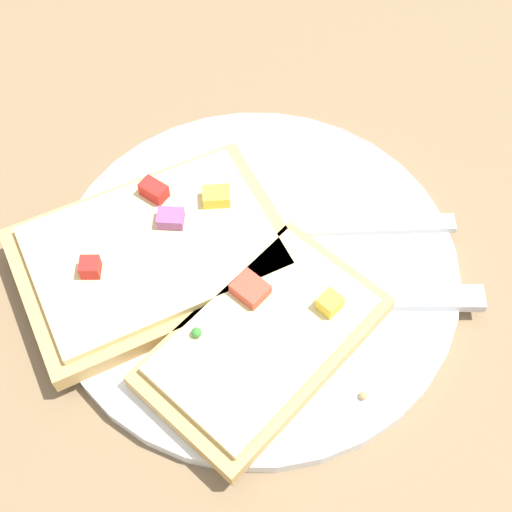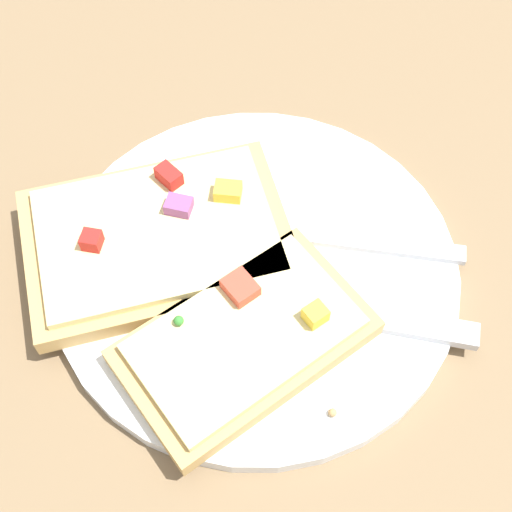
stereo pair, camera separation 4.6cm
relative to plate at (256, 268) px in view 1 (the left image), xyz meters
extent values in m
plane|color=#7F6647|center=(0.00, 0.00, -0.01)|extent=(4.00, 4.00, 0.00)
cylinder|color=white|center=(0.00, 0.00, 0.00)|extent=(0.27, 0.27, 0.01)
cube|color=silver|center=(-0.06, -0.04, 0.01)|extent=(0.14, 0.03, 0.01)
cube|color=silver|center=(0.03, -0.02, 0.01)|extent=(0.06, 0.03, 0.01)
cube|color=silver|center=(0.07, -0.03, 0.01)|extent=(0.03, 0.01, 0.00)
cube|color=silver|center=(0.07, -0.02, 0.01)|extent=(0.03, 0.01, 0.00)
cube|color=silver|center=(0.07, -0.01, 0.01)|extent=(0.03, 0.01, 0.00)
cube|color=silver|center=(0.07, 0.00, 0.01)|extent=(0.03, 0.01, 0.00)
cube|color=silver|center=(-0.11, 0.02, 0.01)|extent=(0.08, 0.02, 0.01)
cube|color=silver|center=(0.00, 0.03, 0.01)|extent=(0.13, 0.03, 0.00)
cube|color=tan|center=(0.07, 0.01, 0.01)|extent=(0.21, 0.19, 0.01)
cube|color=beige|center=(0.07, 0.01, 0.02)|extent=(0.18, 0.17, 0.01)
cube|color=yellow|center=(0.03, -0.03, 0.03)|extent=(0.02, 0.02, 0.01)
cube|color=red|center=(0.10, 0.03, 0.03)|extent=(0.01, 0.01, 0.01)
cube|color=red|center=(0.07, -0.03, 0.03)|extent=(0.02, 0.02, 0.01)
cube|color=#934C8E|center=(0.06, -0.01, 0.03)|extent=(0.02, 0.01, 0.01)
cube|color=tan|center=(-0.01, 0.06, 0.01)|extent=(0.16, 0.17, 0.01)
cube|color=beige|center=(-0.01, 0.06, 0.02)|extent=(0.14, 0.15, 0.01)
cube|color=#D14733|center=(0.00, 0.03, 0.03)|extent=(0.03, 0.03, 0.01)
sphere|color=#388433|center=(0.03, 0.06, 0.03)|extent=(0.01, 0.01, 0.01)
cube|color=yellow|center=(-0.05, 0.04, 0.03)|extent=(0.02, 0.02, 0.01)
sphere|color=#D4A952|center=(-0.02, 0.02, 0.01)|extent=(0.01, 0.01, 0.01)
sphere|color=tan|center=(0.02, -0.01, 0.01)|extent=(0.01, 0.01, 0.01)
sphere|color=tan|center=(-0.07, 0.09, 0.01)|extent=(0.01, 0.01, 0.01)
camera|label=1|loc=(-0.03, 0.24, 0.41)|focal=50.00mm
camera|label=2|loc=(-0.07, 0.23, 0.41)|focal=50.00mm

